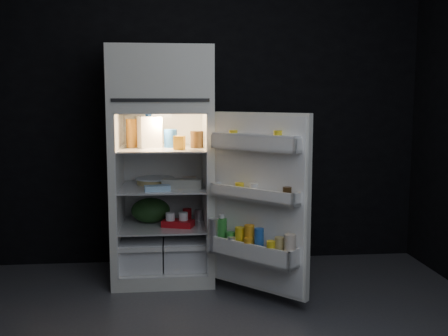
{
  "coord_description": "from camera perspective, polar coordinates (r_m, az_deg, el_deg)",
  "views": [
    {
      "loc": [
        -0.12,
        -2.76,
        1.4
      ],
      "look_at": [
        0.25,
        1.0,
        0.9
      ],
      "focal_mm": 42.0,
      "sensor_mm": 36.0,
      "label": 1
    }
  ],
  "objects": [
    {
      "name": "wall_back",
      "position": [
        4.46,
        -4.13,
        6.88
      ],
      "size": [
        4.0,
        0.0,
        2.7
      ],
      "primitive_type": "cube",
      "color": "black",
      "rests_on": "ground"
    },
    {
      "name": "wall_front",
      "position": [
        1.06,
        0.77,
        5.03
      ],
      "size": [
        4.0,
        0.0,
        2.7
      ],
      "primitive_type": "cube",
      "color": "black",
      "rests_on": "ground"
    },
    {
      "name": "refrigerator",
      "position": [
        4.1,
        -6.71,
        1.27
      ],
      "size": [
        0.76,
        0.71,
        1.78
      ],
      "color": "white",
      "rests_on": "ground"
    },
    {
      "name": "fridge_door",
      "position": [
        3.56,
        3.62,
        -4.17
      ],
      "size": [
        0.65,
        0.64,
        1.22
      ],
      "color": "white",
      "rests_on": "ground"
    },
    {
      "name": "milk_jug",
      "position": [
        4.08,
        -8.21,
        3.9
      ],
      "size": [
        0.21,
        0.21,
        0.24
      ],
      "primitive_type": "cube",
      "rotation": [
        0.0,
        0.0,
        0.35
      ],
      "color": "white",
      "rests_on": "refrigerator"
    },
    {
      "name": "mayo_jar",
      "position": [
        4.07,
        -5.85,
        3.22
      ],
      "size": [
        0.13,
        0.13,
        0.14
      ],
      "primitive_type": "cylinder",
      "rotation": [
        0.0,
        0.0,
        -0.31
      ],
      "color": "#1F54AB",
      "rests_on": "refrigerator"
    },
    {
      "name": "jam_jar",
      "position": [
        4.02,
        -2.97,
        3.12
      ],
      "size": [
        0.13,
        0.13,
        0.13
      ],
      "primitive_type": "cylinder",
      "rotation": [
        0.0,
        0.0,
        -0.39
      ],
      "color": "#32200E",
      "rests_on": "refrigerator"
    },
    {
      "name": "amber_bottle",
      "position": [
        4.11,
        -10.0,
        3.75
      ],
      "size": [
        0.11,
        0.11,
        0.22
      ],
      "primitive_type": "cylinder",
      "rotation": [
        0.0,
        0.0,
        -0.35
      ],
      "color": "#B56B1D",
      "rests_on": "refrigerator"
    },
    {
      "name": "small_carton",
      "position": [
        3.9,
        -4.89,
        2.75
      ],
      "size": [
        0.09,
        0.08,
        0.1
      ],
      "primitive_type": "cube",
      "rotation": [
        0.0,
        0.0,
        -0.33
      ],
      "color": "orange",
      "rests_on": "refrigerator"
    },
    {
      "name": "egg_carton",
      "position": [
        3.98,
        -4.55,
        -1.71
      ],
      "size": [
        0.32,
        0.17,
        0.07
      ],
      "primitive_type": "cube",
      "rotation": [
        0.0,
        0.0,
        -0.19
      ],
      "color": "gray",
      "rests_on": "refrigerator"
    },
    {
      "name": "pie",
      "position": [
        4.21,
        -7.52,
        -1.46
      ],
      "size": [
        0.32,
        0.32,
        0.04
      ],
      "primitive_type": "cylinder",
      "rotation": [
        0.0,
        0.0,
        0.12
      ],
      "color": "tan",
      "rests_on": "refrigerator"
    },
    {
      "name": "flat_package",
      "position": [
        3.89,
        -7.27,
        -2.19
      ],
      "size": [
        0.2,
        0.12,
        0.04
      ],
      "primitive_type": "cube",
      "rotation": [
        0.0,
        0.0,
        0.13
      ],
      "color": "#9CCBF2",
      "rests_on": "refrigerator"
    },
    {
      "name": "wrapped_pkg",
      "position": [
        4.23,
        -3.8,
        -1.3
      ],
      "size": [
        0.11,
        0.09,
        0.05
      ],
      "primitive_type": "cube",
      "rotation": [
        0.0,
        0.0,
        -0.03
      ],
      "color": "beige",
      "rests_on": "refrigerator"
    },
    {
      "name": "produce_bag",
      "position": [
        4.19,
        -7.99,
        -4.59
      ],
      "size": [
        0.37,
        0.34,
        0.2
      ],
      "primitive_type": "ellipsoid",
      "rotation": [
        0.0,
        0.0,
        -0.33
      ],
      "color": "#193815",
      "rests_on": "refrigerator"
    },
    {
      "name": "yogurt_tray",
      "position": [
        4.05,
        -5.02,
        -6.03
      ],
      "size": [
        0.26,
        0.19,
        0.05
      ],
      "primitive_type": "cube",
      "rotation": [
        0.0,
        0.0,
        -0.32
      ],
      "color": "red",
      "rests_on": "refrigerator"
    },
    {
      "name": "small_can_red",
      "position": [
        4.28,
        -4.04,
        -5.02
      ],
      "size": [
        0.08,
        0.08,
        0.09
      ],
      "primitive_type": "cylinder",
      "rotation": [
        0.0,
        0.0,
        0.2
      ],
      "color": "red",
      "rests_on": "refrigerator"
    },
    {
      "name": "small_can_silver",
      "position": [
        4.23,
        -2.78,
        -5.14
      ],
      "size": [
        0.07,
        0.07,
        0.09
      ],
      "primitive_type": "cylinder",
      "rotation": [
        0.0,
        0.0,
        -0.08
      ],
      "color": "silver",
      "rests_on": "refrigerator"
    }
  ]
}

